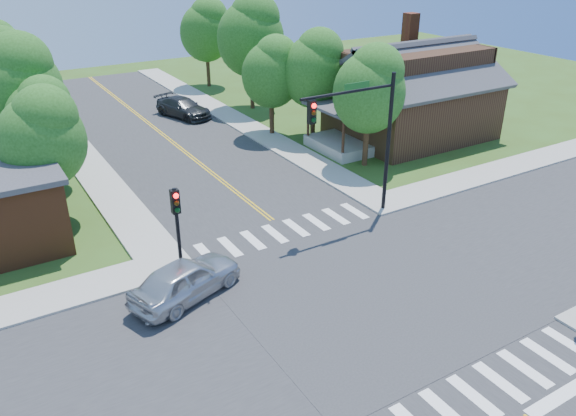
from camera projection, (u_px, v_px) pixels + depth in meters
ground at (365, 294)px, 22.52m from camera, size 100.00×100.00×0.00m
road_ns at (365, 293)px, 22.51m from camera, size 10.00×90.00×0.04m
road_ew at (365, 293)px, 22.51m from camera, size 90.00×10.00×0.04m
intersection_patch at (365, 294)px, 22.52m from camera, size 10.20×10.20×0.06m
sidewalk_ne at (400, 127)px, 42.04m from camera, size 40.00×40.00×0.14m
crosswalk_north at (286, 231)px, 27.27m from camera, size 8.85×2.00×0.01m
crosswalk_south at (487, 389)px, 17.73m from camera, size 8.85×2.00×0.01m
centerline at (365, 293)px, 22.50m from camera, size 0.30×90.00×0.01m
stop_bar at (576, 388)px, 17.84m from camera, size 4.60×0.45×0.09m
signal_mast_ne at (363, 126)px, 26.53m from camera, size 5.30×0.42×7.20m
signal_pole_nw at (177, 214)px, 23.04m from camera, size 0.34×0.42×3.80m
house_ne at (412, 90)px, 39.07m from camera, size 13.05×8.80×7.11m
tree_e_a at (371, 87)px, 33.11m from camera, size 4.42×4.20×7.51m
tree_e_b at (315, 67)px, 38.04m from camera, size 4.47×4.24×7.59m
tree_e_c at (252, 33)px, 44.32m from camera, size 5.41×5.14×9.20m
tree_e_d at (207, 28)px, 51.53m from camera, size 4.78×4.54×8.13m
tree_w_a at (43, 135)px, 26.34m from camera, size 4.08×3.88×6.93m
tree_w_b at (18, 84)px, 31.37m from camera, size 4.95×4.71×8.42m
tree_w_c at (2, 67)px, 37.41m from camera, size 4.58×4.36×7.79m
tree_house at (273, 70)px, 38.64m from camera, size 4.16×3.95×7.07m
tree_bldg at (42, 116)px, 30.35m from camera, size 3.77×3.58×6.41m
car_silver at (186, 280)px, 21.97m from camera, size 4.92×5.97×1.62m
car_dgrey at (183, 108)px, 44.23m from camera, size 5.12×6.36×1.49m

